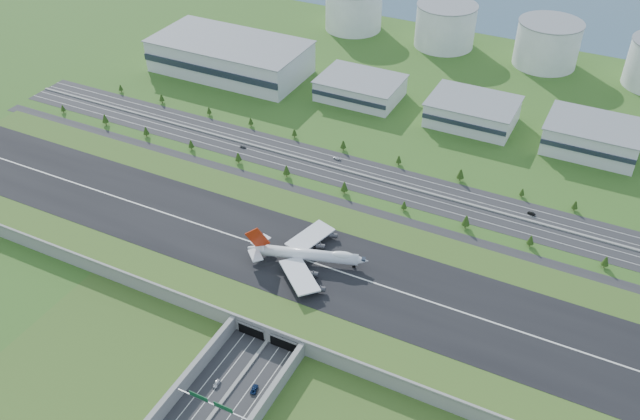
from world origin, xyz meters
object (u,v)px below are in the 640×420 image
at_px(boeing_747, 308,254).
at_px(car_5, 531,213).
at_px(car_0, 217,384).
at_px(car_4, 243,147).
at_px(fuel_tank_a, 354,9).
at_px(car_7, 337,158).
at_px(car_2, 254,389).

distance_m(boeing_747, car_5, 138.16).
relative_size(car_0, car_4, 1.20).
relative_size(fuel_tank_a, car_0, 10.07).
height_order(car_0, car_7, car_0).
xyz_separation_m(boeing_747, car_4, (-95.63, 90.89, -12.71)).
xyz_separation_m(car_0, car_4, (-93.07, 171.23, -0.14)).
bearing_deg(car_7, boeing_747, 24.79).
bearing_deg(car_2, car_4, -71.91).
relative_size(boeing_747, car_7, 11.92).
distance_m(car_0, car_7, 189.01).
distance_m(car_0, car_2, 16.70).
bearing_deg(car_7, car_4, -69.25).
height_order(car_2, car_7, car_2).
distance_m(fuel_tank_a, car_0, 407.75).
height_order(car_4, car_7, car_7).
height_order(boeing_747, car_4, boeing_747).
xyz_separation_m(car_0, car_7, (-31.60, 186.35, -0.10)).
bearing_deg(car_0, fuel_tank_a, 97.51).
bearing_deg(car_0, boeing_747, 79.59).
xyz_separation_m(car_0, car_5, (94.04, 183.10, -0.08)).
bearing_deg(car_2, boeing_747, -95.06).
bearing_deg(car_7, car_0, 16.55).
relative_size(fuel_tank_a, car_7, 9.78).
relative_size(fuel_tank_a, car_2, 9.08).
relative_size(car_2, car_5, 1.19).
xyz_separation_m(car_2, car_5, (78.05, 178.30, -0.00)).
distance_m(fuel_tank_a, car_4, 221.75).
height_order(car_5, car_7, car_5).
distance_m(car_2, car_5, 194.64).
bearing_deg(car_7, car_2, 21.62).
bearing_deg(car_0, car_5, 54.23).
height_order(car_0, car_4, car_0).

